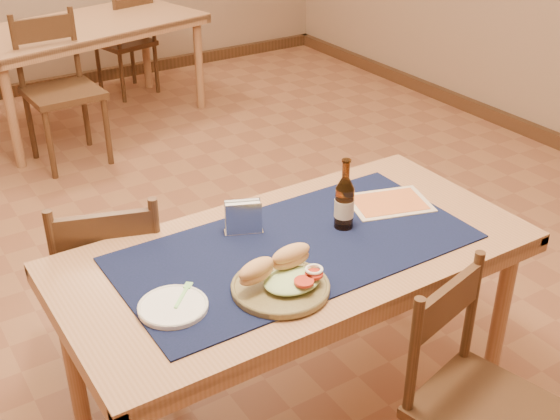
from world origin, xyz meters
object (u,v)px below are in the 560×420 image
chair_main_far (113,284)px  napkin_holder (243,218)px  sandwich_plate (282,280)px  chair_main_near (475,400)px  beer_bottle (344,203)px  back_table (82,35)px  main_table (296,268)px

chair_main_far → napkin_holder: (0.37, -0.37, 0.35)m
chair_main_far → sandwich_plate: size_ratio=2.89×
chair_main_near → beer_bottle: bearing=93.6°
chair_main_far → back_table: bearing=73.0°
back_table → main_table: bearing=-96.5°
main_table → back_table: 3.38m
sandwich_plate → napkin_holder: size_ratio=2.13×
main_table → chair_main_near: (0.26, -0.62, -0.23)m
main_table → napkin_holder: size_ratio=11.25×
sandwich_plate → napkin_holder: napkin_holder is taller
main_table → back_table: bearing=83.5°
main_table → napkin_holder: (-0.10, 0.18, 0.14)m
beer_bottle → napkin_holder: size_ratio=1.83×
beer_bottle → napkin_holder: beer_bottle is taller
back_table → beer_bottle: bearing=-92.9°
back_table → napkin_holder: size_ratio=13.13×
main_table → chair_main_far: bearing=130.8°
back_table → chair_main_far: size_ratio=2.13×
chair_main_near → sandwich_plate: 0.71m
back_table → sandwich_plate: 3.58m
chair_main_near → sandwich_plate: (-0.43, 0.44, 0.35)m
back_table → chair_main_near: bearing=-91.8°
main_table → chair_main_near: chair_main_near is taller
beer_bottle → napkin_holder: 0.35m
back_table → chair_main_far: chair_main_far is taller
chair_main_near → napkin_holder: napkin_holder is taller
main_table → napkin_holder: 0.25m
chair_main_near → chair_main_far: bearing=121.9°
chair_main_far → napkin_holder: chair_main_far is taller
main_table → chair_main_far: 0.76m
back_table → napkin_holder: napkin_holder is taller
sandwich_plate → back_table: bearing=81.1°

